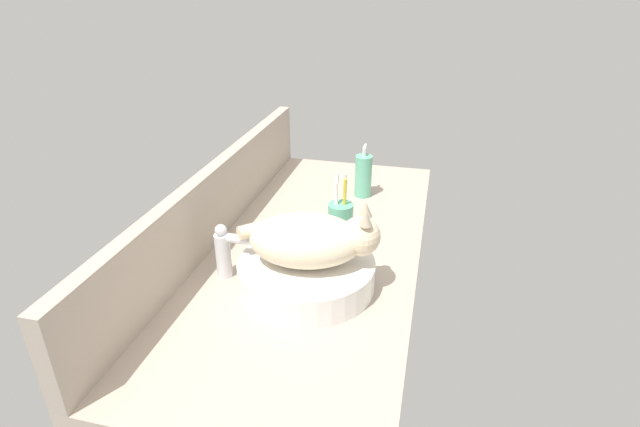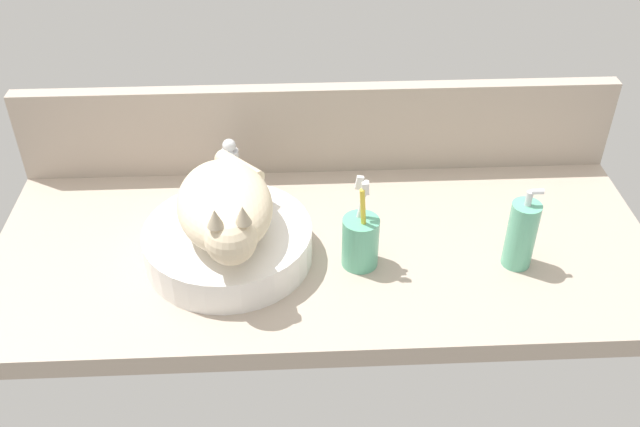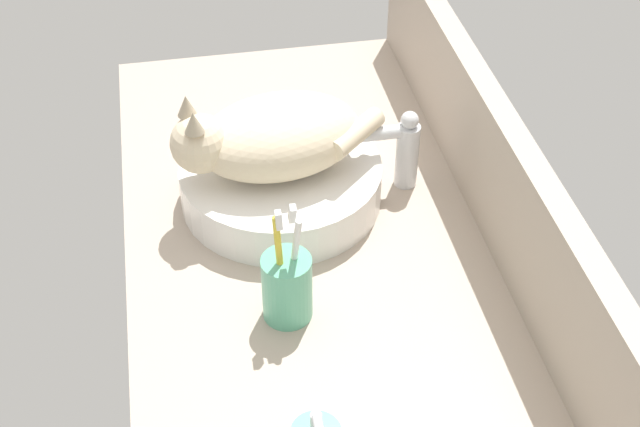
% 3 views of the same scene
% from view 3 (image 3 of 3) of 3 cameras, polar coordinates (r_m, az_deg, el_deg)
% --- Properties ---
extents(ground_plane, '(1.27, 0.56, 0.04)m').
position_cam_3_polar(ground_plane, '(1.29, 0.40, -4.60)').
color(ground_plane, '#B2A08E').
extents(backsplash_panel, '(1.27, 0.04, 0.20)m').
position_cam_3_polar(backsplash_panel, '(1.27, 12.18, 0.85)').
color(backsplash_panel, '#AD9E8E').
rests_on(backsplash_panel, ground_plane).
extents(sink_basin, '(0.31, 0.31, 0.07)m').
position_cam_3_polar(sink_basin, '(1.38, -2.51, 2.01)').
color(sink_basin, white).
rests_on(sink_basin, ground_plane).
extents(cat, '(0.21, 0.32, 0.14)m').
position_cam_3_polar(cat, '(1.32, -3.18, 4.94)').
color(cat, beige).
rests_on(cat, sink_basin).
extents(faucet, '(0.04, 0.12, 0.14)m').
position_cam_3_polar(faucet, '(1.39, 5.19, 4.26)').
color(faucet, silver).
rests_on(faucet, ground_plane).
extents(toothbrush_cup, '(0.07, 0.07, 0.19)m').
position_cam_3_polar(toothbrush_cup, '(1.18, -2.12, -4.64)').
color(toothbrush_cup, '#5BB28E').
rests_on(toothbrush_cup, ground_plane).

